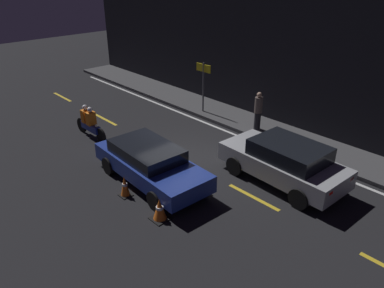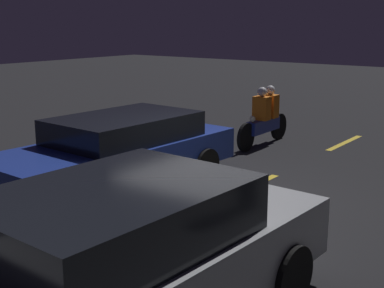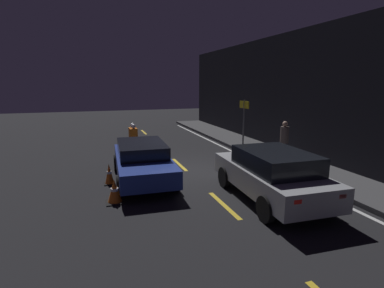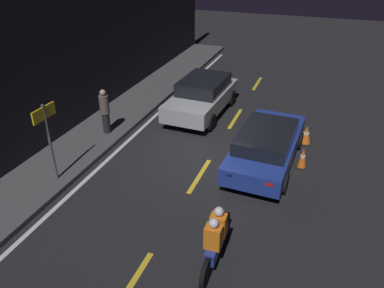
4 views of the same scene
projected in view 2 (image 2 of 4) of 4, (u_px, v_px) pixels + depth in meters
The scene contains 8 objects.
ground_plane at pixel (216, 203), 8.68m from camera, with size 56.00×56.00×0.00m, color black.
lane_dash_b at pixel (345, 143), 12.96m from camera, with size 2.00×0.14×0.01m.
lane_dash_c at pixel (248, 188), 9.46m from camera, with size 2.00×0.14×0.01m.
lane_dash_d at pixel (39, 286), 5.95m from camera, with size 2.00×0.14×0.01m.
sedan_blue at pixel (118, 150), 9.22m from camera, with size 4.63×2.07×1.30m.
hatchback_silver at pixel (129, 256), 4.87m from camera, with size 4.36×2.11×1.49m.
motorcycle at pixel (265, 118), 12.64m from camera, with size 2.25×0.37×1.40m.
traffic_cone_near at pixel (66, 162), 9.84m from camera, with size 0.38×0.38×0.71m.
Camera 2 is at (6.82, 4.64, 2.89)m, focal length 50.00 mm.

